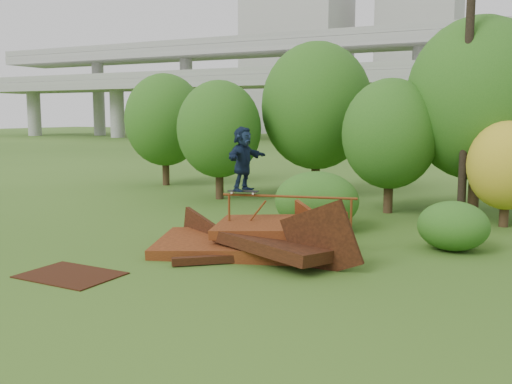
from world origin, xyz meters
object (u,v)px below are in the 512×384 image
at_px(scrap_pile, 252,242).
at_px(flat_plate, 71,275).
at_px(utility_pole, 469,49).
at_px(skater, 243,159).

bearing_deg(scrap_pile, flat_plate, -128.14).
xyz_separation_m(scrap_pile, utility_pole, (4.16, 7.31, 5.32)).
height_order(skater, utility_pole, utility_pole).
bearing_deg(skater, utility_pole, -26.78).
xyz_separation_m(scrap_pile, skater, (-0.41, 0.29, 2.08)).
relative_size(scrap_pile, skater, 3.55).
xyz_separation_m(flat_plate, utility_pole, (6.91, 10.82, 5.65)).
bearing_deg(utility_pole, flat_plate, -122.57).
bearing_deg(flat_plate, utility_pole, 57.43).
height_order(scrap_pile, utility_pole, utility_pole).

